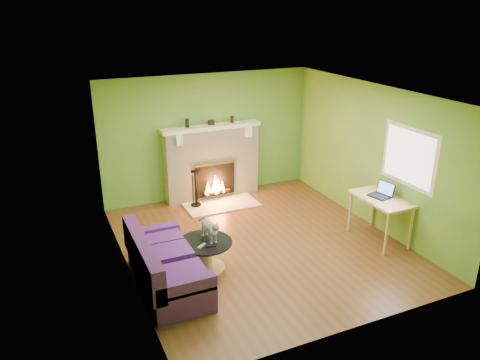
{
  "coord_description": "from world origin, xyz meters",
  "views": [
    {
      "loc": [
        -3.27,
        -6.41,
        3.91
      ],
      "look_at": [
        -0.21,
        0.4,
        1.08
      ],
      "focal_mm": 35.0,
      "sensor_mm": 36.0,
      "label": 1
    }
  ],
  "objects_px": {
    "desk": "(381,203)",
    "coffee_table": "(206,253)",
    "cat": "(209,229)",
    "sofa": "(164,267)"
  },
  "relations": [
    {
      "from": "desk",
      "to": "coffee_table",
      "type": "bearing_deg",
      "value": 173.81
    },
    {
      "from": "sofa",
      "to": "cat",
      "type": "bearing_deg",
      "value": 17.42
    },
    {
      "from": "sofa",
      "to": "desk",
      "type": "relative_size",
      "value": 1.7
    },
    {
      "from": "sofa",
      "to": "coffee_table",
      "type": "distance_m",
      "value": 0.74
    },
    {
      "from": "coffee_table",
      "to": "cat",
      "type": "height_order",
      "value": "cat"
    },
    {
      "from": "desk",
      "to": "cat",
      "type": "distance_m",
      "value": 3.04
    },
    {
      "from": "coffee_table",
      "to": "cat",
      "type": "xyz_separation_m",
      "value": [
        0.08,
        0.05,
        0.38
      ]
    },
    {
      "from": "sofa",
      "to": "coffee_table",
      "type": "height_order",
      "value": "sofa"
    },
    {
      "from": "sofa",
      "to": "desk",
      "type": "distance_m",
      "value": 3.83
    },
    {
      "from": "sofa",
      "to": "desk",
      "type": "bearing_deg",
      "value": -2.05
    }
  ]
}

